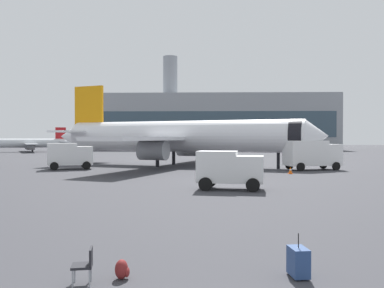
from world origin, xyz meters
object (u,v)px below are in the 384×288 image
airplane_taxiing (28,143)px  traveller_backpack (122,270)px  service_truck (69,155)px  safety_cone_mid (290,170)px  cargo_van (229,168)px  safety_cone_near (210,160)px  rolling_suitcase (298,262)px  gate_chair (85,263)px  airplane_at_gate (179,137)px  fuel_truck (312,154)px

airplane_taxiing → traveller_backpack: size_ratio=41.19×
service_truck → safety_cone_mid: 23.93m
safety_cone_mid → traveller_backpack: bearing=-109.2°
service_truck → safety_cone_mid: size_ratio=7.69×
service_truck → traveller_backpack: (13.00, -34.75, -1.37)m
cargo_van → safety_cone_near: 30.67m
airplane_taxiing → traveller_backpack: airplane_taxiing is taller
rolling_suitcase → gate_chair: (-5.17, -0.64, 0.11)m
service_truck → gate_chair: service_truck is taller
rolling_suitcase → airplane_at_gate: bearing=97.9°
airplane_at_gate → rolling_suitcase: bearing=-82.1°
cargo_van → safety_cone_near: cargo_van is taller
traveller_backpack → rolling_suitcase: bearing=3.4°
airplane_at_gate → safety_cone_near: (3.92, 7.79, -3.30)m
cargo_van → gate_chair: size_ratio=5.41×
airplane_at_gate → fuel_truck: 16.02m
airplane_taxiing → gate_chair: 99.55m
safety_cone_near → traveller_backpack: 48.18m
safety_cone_mid → rolling_suitcase: rolling_suitcase is taller
airplane_at_gate → airplane_taxiing: bearing=129.4°
airplane_taxiing → gate_chair: (41.32, -90.55, -1.67)m
service_truck → gate_chair: size_ratio=6.13×
safety_cone_near → traveller_backpack: safety_cone_near is taller
safety_cone_near → cargo_van: bearing=-88.3°
airplane_at_gate → airplane_taxiing: airplane_at_gate is taller
service_truck → safety_cone_mid: bearing=-12.1°
cargo_van → rolling_suitcase: (0.67, -17.21, -1.06)m
safety_cone_near → service_truck: bearing=-139.7°
safety_cone_near → traveller_backpack: size_ratio=1.52×
safety_cone_mid → rolling_suitcase: size_ratio=0.62×
cargo_van → safety_cone_mid: cargo_van is taller
safety_cone_mid → traveller_backpack: safety_cone_mid is taller
airplane_at_gate → safety_cone_near: 9.33m
rolling_suitcase → traveller_backpack: size_ratio=2.29×
airplane_taxiing → safety_cone_mid: 80.08m
cargo_van → safety_cone_mid: (6.67, 12.26, -1.11)m
gate_chair → rolling_suitcase: bearing=7.0°
fuel_truck → rolling_suitcase: (-9.34, -34.39, -1.38)m
airplane_at_gate → cargo_van: (4.86, -22.84, -2.21)m
airplane_at_gate → safety_cone_mid: 15.99m
safety_cone_near → safety_cone_mid: size_ratio=1.07×
traveller_backpack → service_truck: bearing=110.5°
safety_cone_mid → gate_chair: size_ratio=0.80×
cargo_van → traveller_backpack: 17.90m
traveller_backpack → gate_chair: size_ratio=0.56×
cargo_van → gate_chair: bearing=-104.2°
airplane_at_gate → rolling_suitcase: (5.53, -40.05, -3.27)m
airplane_at_gate → rolling_suitcase: 40.56m
cargo_van → fuel_truck: bearing=59.8°
rolling_suitcase → airplane_taxiing: bearing=117.3°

